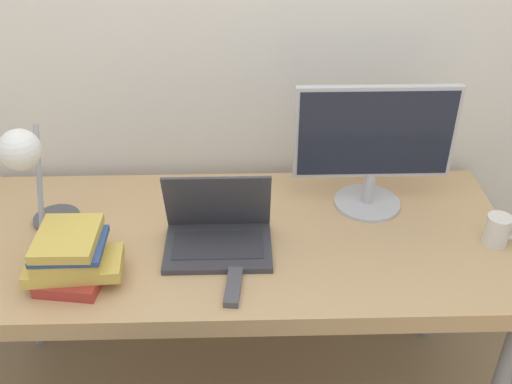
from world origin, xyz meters
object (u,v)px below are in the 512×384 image
Objects in this scene: book_stack at (71,258)px; monitor at (374,143)px; laptop at (218,232)px; desk_lamp at (28,166)px; mug at (498,230)px.

monitor is at bearing 21.41° from book_stack.
laptop is 0.63× the size of monitor.
desk_lamp is at bearing -169.28° from monitor.
desk_lamp is 1.49× the size of book_stack.
mug is at bearing -32.45° from monitor.
mug is (0.83, -0.02, 0.00)m from laptop.
desk_lamp is 1.37m from mug.
desk_lamp is at bearing 178.16° from laptop.
monitor is 1.86× the size of book_stack.
monitor is at bearing 23.00° from laptop.
monitor is 0.96m from book_stack.
monitor is at bearing 147.55° from mug.
laptop is 0.83m from mug.
book_stack is 1.23m from mug.
monitor reaches higher than mug.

